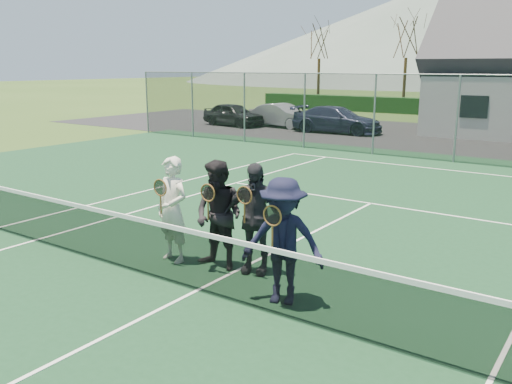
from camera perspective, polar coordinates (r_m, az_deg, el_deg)
ground at (r=26.33m, az=23.82°, el=4.86°), size 220.00×220.00×0.00m
court_surface at (r=8.23m, az=-6.24°, el=-10.39°), size 30.00×30.00×0.02m
tarmac_carpark at (r=27.38m, az=15.59°, el=5.78°), size 40.00×12.00×0.01m
hill_west at (r=105.18m, az=19.10°, el=15.56°), size 110.00×110.00×18.00m
car_a at (r=30.53m, az=-2.42°, el=8.16°), size 3.94×2.02×1.28m
car_b at (r=29.80m, az=2.77°, el=8.03°), size 4.03×1.89×1.28m
car_c at (r=27.55m, az=8.52°, el=7.53°), size 4.64×2.08×1.32m
court_markings at (r=8.22m, az=-6.24°, el=-10.29°), size 11.03×23.83×0.01m
tennis_net at (r=8.03m, az=-6.33°, el=-6.92°), size 11.68×0.08×1.10m
perimeter_fence at (r=19.86m, az=20.39°, el=7.24°), size 30.07×0.07×3.02m
tree_a at (r=44.06m, az=6.72°, el=16.31°), size 3.20×3.20×7.77m
tree_b at (r=41.18m, az=15.67°, el=16.16°), size 3.20×3.20×7.77m
player_a at (r=9.23m, az=-8.77°, el=-1.84°), size 0.70×0.53×1.80m
player_b at (r=8.80m, az=-3.92°, el=-2.47°), size 0.89×0.69×1.80m
player_c at (r=8.62m, az=-0.15°, el=-2.78°), size 1.13×0.70×1.80m
player_d at (r=7.52m, az=2.85°, el=-5.20°), size 1.32×1.01×1.80m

